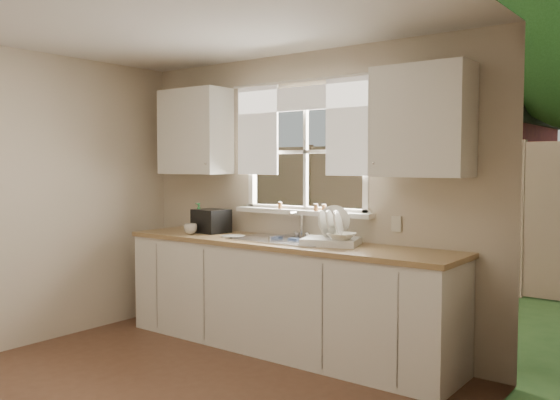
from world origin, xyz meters
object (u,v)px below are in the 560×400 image
Objects in this scene: cup at (191,229)px; soap_bottle_a at (199,217)px; black_appliance at (211,221)px; dish_rack at (331,236)px.

soap_bottle_a is at bearing 110.91° from cup.
black_appliance is at bearing -15.54° from soap_bottle_a.
dish_rack reaches higher than cup.
cup is at bearing -104.68° from black_appliance.
soap_bottle_a is at bearing 177.68° from dish_rack.
dish_rack reaches higher than soap_bottle_a.
black_appliance is at bearing 64.54° from cup.
black_appliance is (-1.34, 0.04, 0.04)m from dish_rack.
cup is at bearing -173.86° from dish_rack.
dish_rack is 1.52m from soap_bottle_a.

